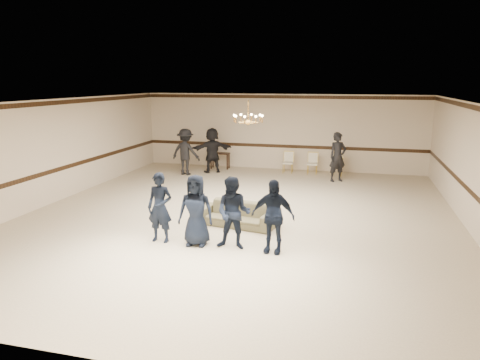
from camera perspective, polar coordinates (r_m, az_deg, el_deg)
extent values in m
cube|color=beige|center=(12.72, -0.06, -4.53)|extent=(12.00, 14.00, 0.01)
cube|color=#31221B|center=(12.16, -0.06, 10.03)|extent=(12.00, 14.00, 0.01)
cube|color=beige|center=(19.12, 5.28, 6.15)|extent=(12.00, 0.01, 3.20)
cube|color=beige|center=(6.06, -17.26, -8.87)|extent=(12.00, 0.01, 3.20)
cube|color=beige|center=(15.00, -22.87, 3.40)|extent=(0.01, 14.00, 3.20)
cube|color=beige|center=(12.30, 28.10, 1.04)|extent=(0.01, 14.00, 3.20)
cube|color=black|center=(19.19, 5.24, 4.36)|extent=(12.00, 0.02, 0.14)
cube|color=black|center=(19.00, 5.37, 10.58)|extent=(12.00, 0.02, 0.14)
imported|color=black|center=(10.64, -10.24, -3.50)|extent=(0.61, 0.40, 1.67)
imported|color=black|center=(10.31, -5.68, -3.90)|extent=(0.85, 0.59, 1.67)
imported|color=black|center=(10.04, -0.84, -4.28)|extent=(0.83, 0.65, 1.67)
imported|color=black|center=(9.85, 4.23, -4.66)|extent=(1.00, 0.47, 1.67)
imported|color=#736A4C|center=(11.79, -0.39, -4.40)|extent=(2.17, 1.13, 0.60)
imported|color=black|center=(18.09, -6.99, 3.60)|extent=(1.29, 0.84, 1.87)
imported|color=black|center=(18.44, -3.59, 3.84)|extent=(1.77, 1.36, 1.87)
imported|color=black|center=(17.15, 12.42, 2.90)|extent=(0.81, 0.75, 1.87)
cube|color=black|center=(19.34, -2.57, 2.51)|extent=(0.85, 0.41, 0.69)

